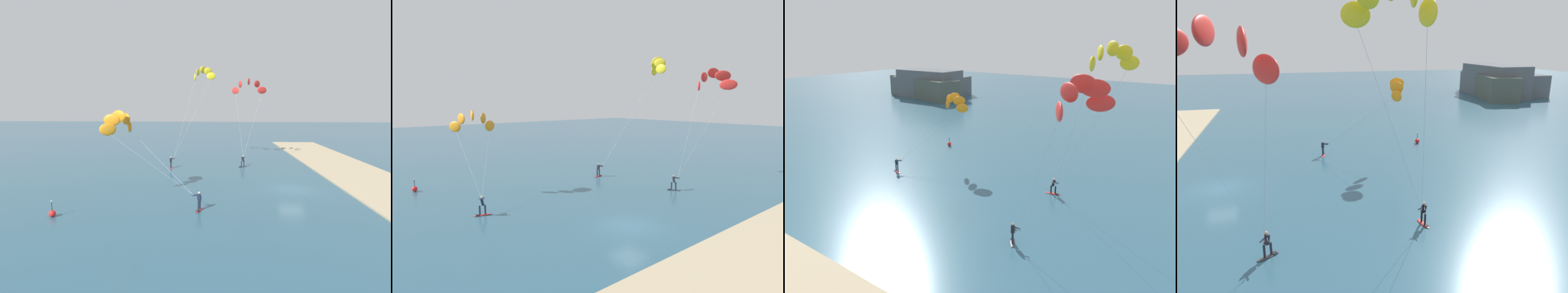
# 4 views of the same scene
# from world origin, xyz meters

# --- Properties ---
(ground_plane) EXTENTS (240.00, 240.00, 0.00)m
(ground_plane) POSITION_xyz_m (0.00, 0.00, 0.00)
(ground_plane) COLOR #2D566B
(kitesurfer_nearshore) EXTENTS (8.26, 6.62, 14.84)m
(kitesurfer_nearshore) POSITION_xyz_m (15.66, 10.44, 13.08)
(kitesurfer_nearshore) COLOR red
(kitesurfer_nearshore) RESTS_ON ground
(kitesurfer_mid_water) EXTENTS (6.89, 5.48, 13.08)m
(kitesurfer_mid_water) POSITION_xyz_m (16.45, 3.15, 11.39)
(kitesurfer_mid_water) COLOR #333338
(kitesurfer_mid_water) RESTS_ON ground
(kitesurfer_far_out) EXTENTS (5.68, 9.23, 8.58)m
(kitesurfer_far_out) POSITION_xyz_m (-4.91, 16.98, 7.13)
(kitesurfer_far_out) COLOR red
(kitesurfer_far_out) RESTS_ON ground
(marker_buoy) EXTENTS (0.56, 0.56, 1.38)m
(marker_buoy) POSITION_xyz_m (-9.56, 21.69, 0.30)
(marker_buoy) COLOR red
(marker_buoy) RESTS_ON ground
(distant_headland) EXTENTS (24.61, 16.96, 7.05)m
(distant_headland) POSITION_xyz_m (-44.67, 54.65, 2.83)
(distant_headland) COLOR #565B60
(distant_headland) RESTS_ON ground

